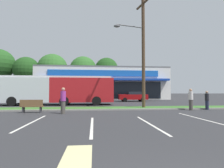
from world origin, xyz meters
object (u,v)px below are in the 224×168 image
at_px(utility_pole, 142,48).
at_px(pedestrian_near_bench, 207,100).
at_px(city_bus, 57,89).
at_px(car_1, 78,96).
at_px(car_2, 133,96).
at_px(pedestrian_mid, 63,101).
at_px(pedestrian_by_pole, 191,99).
at_px(bus_stop_bench, 32,106).

relative_size(utility_pole, pedestrian_near_bench, 6.46).
bearing_deg(city_bus, utility_pole, 148.83).
distance_m(utility_pole, car_1, 14.26).
distance_m(city_bus, car_1, 6.85).
height_order(car_2, pedestrian_mid, pedestrian_mid).
distance_m(car_1, pedestrian_by_pole, 16.94).
distance_m(city_bus, bus_stop_bench, 7.48).
bearing_deg(car_2, utility_pole, 81.87).
relative_size(bus_stop_bench, pedestrian_mid, 0.88).
xyz_separation_m(pedestrian_near_bench, pedestrian_by_pole, (-1.57, -0.24, 0.10)).
bearing_deg(car_2, pedestrian_near_bench, 106.09).
height_order(utility_pole, city_bus, utility_pole).
height_order(utility_pole, pedestrian_mid, utility_pole).
bearing_deg(pedestrian_mid, pedestrian_by_pole, 114.35).
bearing_deg(car_2, bus_stop_bench, 51.80).
bearing_deg(car_1, pedestrian_mid, -89.04).
xyz_separation_m(utility_pole, car_2, (1.57, 11.00, -4.70)).
xyz_separation_m(bus_stop_bench, pedestrian_near_bench, (14.03, 0.72, 0.29)).
xyz_separation_m(city_bus, car_2, (10.07, 5.87, -0.99)).
bearing_deg(utility_pole, bus_stop_bench, -165.78).
distance_m(utility_pole, bus_stop_bench, 10.40).
bearing_deg(city_bus, pedestrian_near_bench, 154.02).
bearing_deg(pedestrian_mid, car_2, 167.11).
bearing_deg(car_2, pedestrian_mid, 60.22).
distance_m(car_2, pedestrian_by_pole, 12.92).
distance_m(car_2, pedestrian_near_bench, 13.03).
xyz_separation_m(utility_pole, pedestrian_mid, (-6.48, -3.08, -4.57)).
relative_size(car_2, pedestrian_near_bench, 2.72).
bearing_deg(bus_stop_bench, pedestrian_mid, 160.51).
bearing_deg(utility_pole, car_1, 119.99).
xyz_separation_m(car_1, pedestrian_by_pole, (10.34, -13.42, 0.12)).
bearing_deg(car_1, bus_stop_bench, -98.66).
relative_size(city_bus, pedestrian_near_bench, 7.99).
bearing_deg(pedestrian_near_bench, bus_stop_bench, 108.56).
height_order(bus_stop_bench, pedestrian_near_bench, pedestrian_near_bench).
relative_size(bus_stop_bench, pedestrian_by_pole, 0.90).
xyz_separation_m(bus_stop_bench, pedestrian_by_pole, (12.46, 0.48, 0.39)).
distance_m(city_bus, pedestrian_near_bench, 15.24).
bearing_deg(pedestrian_near_bench, pedestrian_by_pole, 114.22).
xyz_separation_m(utility_pole, pedestrian_by_pole, (3.61, -1.76, -4.59)).
xyz_separation_m(pedestrian_near_bench, pedestrian_mid, (-11.66, -1.56, 0.12)).
distance_m(car_2, pedestrian_mid, 16.22).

